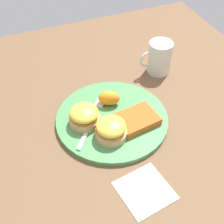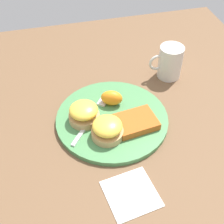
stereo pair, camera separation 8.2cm
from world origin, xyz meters
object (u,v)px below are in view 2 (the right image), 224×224
orange_wedge (112,98)px  cup (170,62)px  sandwich_benedict_right (107,129)px  hashbrown_patty (135,122)px  sandwich_benedict_left (84,113)px  fork (93,116)px

orange_wedge → cup: (-0.21, -0.10, 0.02)m
sandwich_benedict_right → hashbrown_patty: sandwich_benedict_right is taller
sandwich_benedict_left → hashbrown_patty: (-0.13, 0.05, -0.02)m
sandwich_benedict_left → fork: 0.03m
hashbrown_patty → cup: 0.26m
fork → sandwich_benedict_right: bearing=105.9°
sandwich_benedict_left → cup: bearing=-154.2°
fork → cup: 0.30m
hashbrown_patty → fork: (0.10, -0.06, -0.01)m
hashbrown_patty → orange_wedge: orange_wedge is taller
sandwich_benedict_right → orange_wedge: 0.12m
sandwich_benedict_left → cup: cup is taller
hashbrown_patty → orange_wedge: bearing=-66.1°
sandwich_benedict_right → fork: sandwich_benedict_right is taller
hashbrown_patty → orange_wedge: (0.04, -0.09, 0.01)m
orange_wedge → fork: bearing=31.2°
cup → orange_wedge: bearing=25.4°
sandwich_benedict_right → orange_wedge: bearing=-109.2°
sandwich_benedict_right → orange_wedge: (-0.04, -0.11, -0.00)m
sandwich_benedict_left → sandwich_benedict_right: 0.08m
sandwich_benedict_left → orange_wedge: size_ratio=1.36×
sandwich_benedict_right → cup: cup is taller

